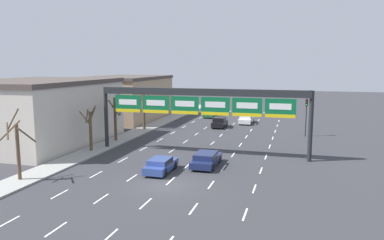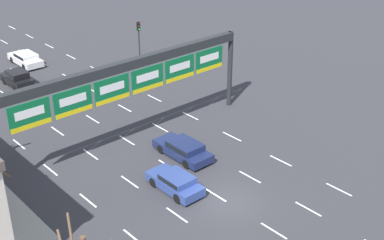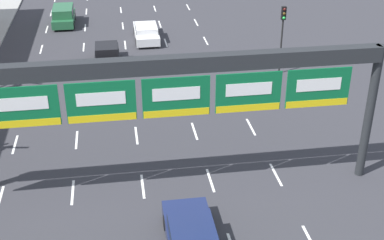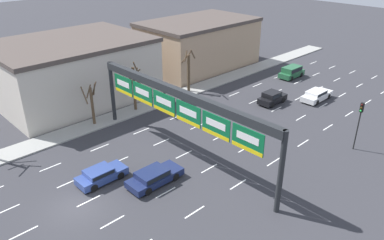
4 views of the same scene
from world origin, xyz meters
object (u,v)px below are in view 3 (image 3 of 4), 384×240
sign_gantry (138,84)px  traffic_light_near_gantry (283,27)px  car_black (107,54)px  car_navy (192,238)px  car_white (146,32)px  suv_green (63,15)px

sign_gantry → traffic_light_near_gantry: (10.54, 13.07, -2.18)m
car_black → traffic_light_near_gantry: (11.98, -3.60, 2.62)m
traffic_light_near_gantry → sign_gantry: bearing=-128.9°
car_navy → car_black: 21.15m
car_navy → traffic_light_near_gantry: size_ratio=1.00×
car_white → traffic_light_near_gantry: bearing=-44.2°
sign_gantry → car_navy: (1.66, -4.26, -4.92)m
suv_green → car_navy: suv_green is taller
traffic_light_near_gantry → car_white: bearing=135.8°
car_navy → car_black: bearing=98.4°
suv_green → traffic_light_near_gantry: size_ratio=0.88×
sign_gantry → car_black: sign_gantry is taller
suv_green → car_white: 8.66m
suv_green → traffic_light_near_gantry: bearing=-41.1°
suv_green → car_black: size_ratio=1.08×
sign_gantry → car_black: 17.41m
car_white → car_black: bearing=-123.5°
suv_green → car_white: bearing=-36.8°
car_navy → car_black: (-3.10, 20.92, 0.11)m
car_white → traffic_light_near_gantry: (8.74, -8.49, 2.72)m
car_navy → traffic_light_near_gantry: bearing=62.9°
car_white → sign_gantry: bearing=-94.8°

